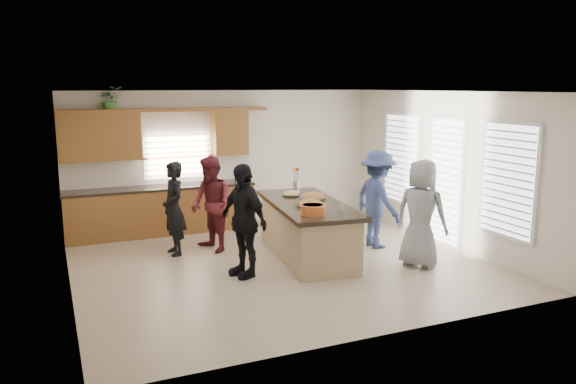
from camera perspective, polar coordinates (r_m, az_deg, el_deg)
name	(u,v)px	position (r m, az deg, el deg)	size (l,w,h in m)	color
floor	(281,263)	(9.36, -0.75, -7.23)	(6.50, 6.50, 0.00)	tan
room_shell	(280,149)	(8.96, -0.78, 4.40)	(6.52, 6.02, 2.81)	silver
back_cabinetry	(158,188)	(11.30, -13.05, 0.38)	(4.08, 0.66, 2.46)	olive
right_wall_glazing	(447,173)	(10.58, 15.85, 1.92)	(0.06, 4.00, 2.25)	white
island	(307,231)	(9.60, 1.96, -3.98)	(1.49, 2.83, 0.95)	tan
platter_front	(310,204)	(9.20, 2.28, -1.27)	(0.46, 0.46, 0.19)	black
platter_mid	(313,198)	(9.76, 2.56, -0.57)	(0.47, 0.47, 0.19)	black
platter_back	(291,194)	(10.03, 0.28, -0.25)	(0.31, 0.31, 0.13)	black
salad_bowl	(313,209)	(8.60, 2.54, -1.73)	(0.39, 0.39, 0.15)	#CB6125
clear_cup	(342,208)	(8.85, 5.48, -1.59)	(0.08, 0.08, 0.11)	white
plate_stack	(295,193)	(10.20, 0.68, -0.09)	(0.19, 0.19, 0.05)	#B384C1
flower_vase	(296,178)	(10.63, 0.84, 1.43)	(0.14, 0.14, 0.42)	silver
potted_plant	(111,99)	(11.11, -17.57, 8.96)	(0.43, 0.38, 0.48)	#3B7830
woman_left_back	(174,209)	(9.85, -11.53, -1.66)	(0.59, 0.39, 1.63)	black
woman_left_mid	(211,204)	(9.92, -7.80, -1.26)	(0.82, 0.64, 1.69)	maroon
woman_left_front	(243,220)	(8.57, -4.56, -2.89)	(1.03, 0.43, 1.75)	black
woman_right_back	(378,199)	(10.21, 9.09, -0.73)	(1.14, 0.66, 1.76)	navy
woman_right_front	(421,213)	(9.25, 13.37, -2.13)	(0.86, 0.56, 1.75)	gray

